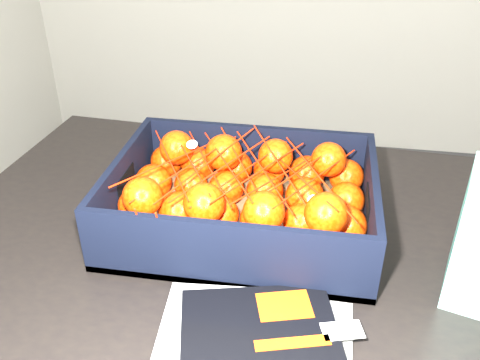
# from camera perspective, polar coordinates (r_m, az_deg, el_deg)

# --- Properties ---
(table) EXTENTS (1.25, 0.88, 0.75)m
(table) POSITION_cam_1_polar(r_m,az_deg,el_deg) (0.96, 3.75, -11.52)
(table) COLOR black
(table) RESTS_ON ground
(produce_crate) EXTENTS (0.45, 0.34, 0.12)m
(produce_crate) POSITION_cam_1_polar(r_m,az_deg,el_deg) (0.92, 0.31, -3.08)
(produce_crate) COLOR brown
(produce_crate) RESTS_ON table
(clementine_heap) EXTENTS (0.42, 0.31, 0.12)m
(clementine_heap) POSITION_cam_1_polar(r_m,az_deg,el_deg) (0.91, 0.34, -1.74)
(clementine_heap) COLOR #FF3705
(clementine_heap) RESTS_ON produce_crate
(mesh_net) EXTENTS (0.38, 0.30, 0.09)m
(mesh_net) POSITION_cam_1_polar(r_m,az_deg,el_deg) (0.87, -0.10, 1.02)
(mesh_net) COLOR red
(mesh_net) RESTS_ON clementine_heap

